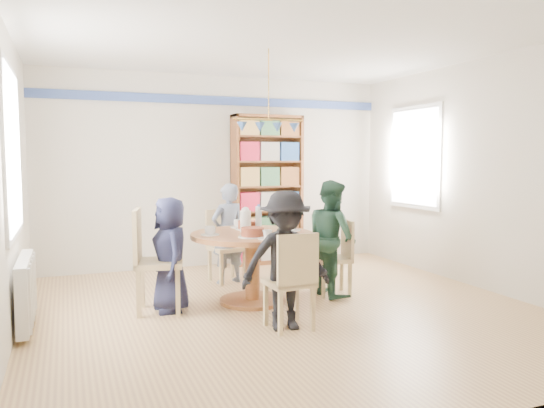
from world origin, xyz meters
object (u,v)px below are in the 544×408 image
radiator (26,291)px  bookshelf (267,191)px  chair_near (293,277)px  chair_right (339,253)px  person_far (228,233)px  chair_far (224,242)px  chair_left (150,256)px  person_left (170,254)px  dining_table (252,251)px  person_near (286,260)px  person_right (332,238)px

radiator → bookshelf: bookshelf is taller
radiator → chair_near: (2.22, -0.91, 0.14)m
chair_right → person_far: (-1.02, 0.96, 0.15)m
chair_right → chair_near: bearing=-135.4°
chair_right → chair_far: 1.50m
chair_left → person_left: size_ratio=0.90×
dining_table → chair_far: (-0.00, 1.06, -0.06)m
chair_right → chair_near: chair_near is taller
person_far → person_near: person_near is taller
radiator → person_near: size_ratio=0.80×
person_near → chair_right: bearing=47.9°
person_right → bookshelf: bearing=-2.7°
chair_near → person_far: 1.96m
chair_near → person_right: bearing=47.4°
chair_left → chair_near: chair_left is taller
chair_far → person_near: 2.01m
person_far → chair_right: bearing=120.3°
dining_table → person_near: size_ratio=1.04×
dining_table → chair_far: 1.06m
person_left → person_far: (0.88, 0.94, 0.04)m
chair_left → person_far: (1.08, 0.91, 0.04)m
chair_left → bookshelf: size_ratio=0.48×
chair_right → dining_table: bearing=178.8°
chair_right → bookshelf: size_ratio=0.39×
person_far → radiator: bearing=9.0°
chair_right → person_left: person_left is taller
radiator → bookshelf: size_ratio=0.46×
dining_table → chair_near: (0.03, -1.02, -0.07)m
chair_near → person_left: size_ratio=0.77×
radiator → person_far: 2.45m
person_left → chair_near: bearing=38.6°
chair_right → bookshelf: bookshelf is taller
dining_table → person_right: bearing=-2.0°
person_near → bookshelf: bearing=78.6°
chair_left → chair_right: bearing=-1.4°
person_left → person_right: 1.80m
dining_table → person_right: size_ratio=1.00×
chair_left → person_right: size_ratio=0.80×
chair_right → person_left: 1.91m
chair_right → chair_near: 1.42m
chair_near → person_right: person_right is taller
chair_left → person_right: bearing=-1.8°
chair_near → person_far: person_far is taller
dining_table → chair_near: size_ratio=1.47×
chair_left → person_near: (1.05, -0.98, 0.05)m
person_left → person_far: size_ratio=0.94×
radiator → person_near: bearing=-21.2°
radiator → person_far: (2.20, 1.04, 0.27)m
chair_right → person_right: 0.21m
radiator → person_right: size_ratio=0.77×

